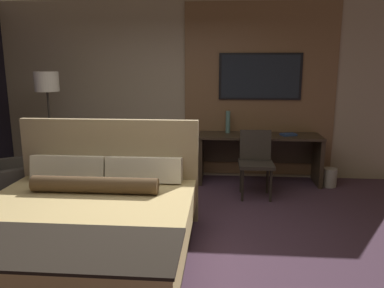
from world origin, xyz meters
TOP-DOWN VIEW (x-y plane):
  - ground_plane at (0.00, 0.00)m, footprint 16.00×16.00m
  - wall_back_tv_panel at (0.16, 2.59)m, footprint 7.20×0.09m
  - bed at (-0.71, -0.25)m, footprint 2.07×2.14m
  - desk at (1.17, 2.28)m, footprint 1.85×0.57m
  - tv at (1.17, 2.52)m, footprint 1.27×0.04m
  - desk_chair at (1.06, 1.66)m, footprint 0.47×0.47m
  - armchair_by_window at (-2.05, 0.97)m, footprint 1.04×1.05m
  - floor_lamp at (-1.91, 1.76)m, footprint 0.34×0.34m
  - vase_tall at (0.68, 2.38)m, footprint 0.07×0.07m
  - book at (1.60, 2.23)m, footprint 0.26×0.21m
  - waste_bin at (2.22, 2.13)m, footprint 0.22×0.22m

SIDE VIEW (x-z plane):
  - ground_plane at x=0.00m, z-range 0.00..0.00m
  - waste_bin at x=2.22m, z-range 0.00..0.28m
  - armchair_by_window at x=-2.05m, z-range -0.13..0.68m
  - bed at x=-0.71m, z-range -0.29..0.91m
  - desk at x=1.17m, z-range 0.14..0.90m
  - desk_chair at x=1.06m, z-range 0.09..1.01m
  - book at x=1.60m, z-range 0.76..0.79m
  - vase_tall at x=0.68m, z-range 0.76..1.10m
  - wall_back_tv_panel at x=0.16m, z-range 0.00..2.80m
  - floor_lamp at x=-1.91m, z-range 0.58..2.29m
  - tv at x=1.17m, z-range 1.27..1.99m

